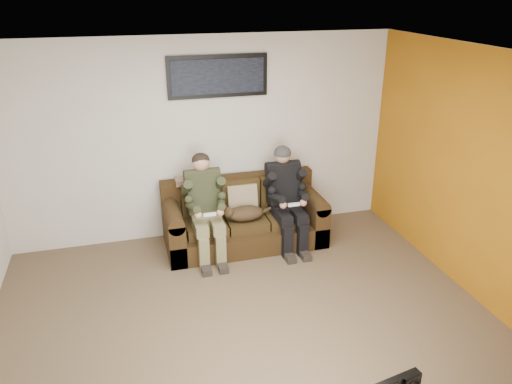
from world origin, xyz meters
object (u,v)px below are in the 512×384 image
object	(u,v)px
sofa	(243,219)
person_left	(205,201)
framed_poster	(218,76)
cat	(244,213)
person_right	(286,192)

from	to	relation	value
sofa	person_left	bearing A→B (deg)	-162.03
person_left	framed_poster	size ratio (longest dim) A/B	1.01
person_left	framed_poster	world-z (taller)	framed_poster
sofa	cat	world-z (taller)	sofa
person_left	cat	size ratio (longest dim) A/B	1.92
person_right	framed_poster	world-z (taller)	framed_poster
cat	framed_poster	distance (m)	1.72
cat	person_right	bearing A→B (deg)	5.35
sofa	person_right	distance (m)	0.67
person_right	sofa	bearing A→B (deg)	162.07
person_right	person_left	bearing A→B (deg)	-179.98
person_left	person_right	size ratio (longest dim) A/B	0.99
sofa	framed_poster	distance (m)	1.84
cat	framed_poster	bearing A→B (deg)	104.13
sofa	person_right	size ratio (longest dim) A/B	1.60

